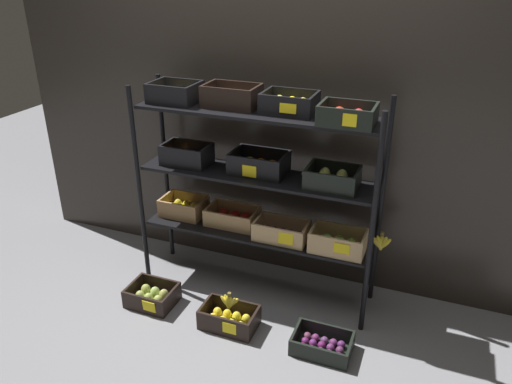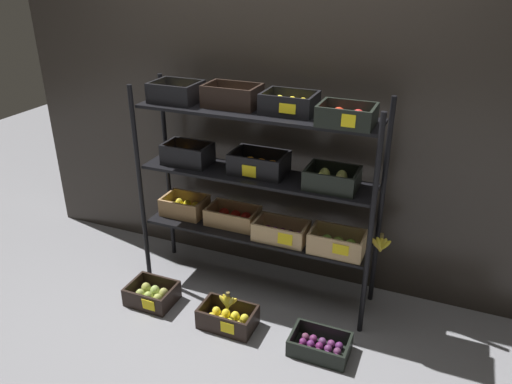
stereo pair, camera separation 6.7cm
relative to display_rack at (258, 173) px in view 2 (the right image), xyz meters
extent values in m
plane|color=gray|center=(-0.01, -0.01, -0.88)|extent=(10.00, 10.00, 0.00)
cube|color=#2D2823|center=(-0.01, 0.37, 0.22)|extent=(3.96, 0.12, 2.20)
cylinder|color=black|center=(-0.79, -0.18, -0.17)|extent=(0.03, 0.03, 1.42)
cylinder|color=black|center=(0.77, -0.18, -0.17)|extent=(0.03, 0.03, 1.42)
cylinder|color=black|center=(-0.79, 0.17, -0.17)|extent=(0.03, 0.03, 1.42)
cylinder|color=black|center=(0.77, 0.17, -0.17)|extent=(0.03, 0.03, 1.42)
cube|color=black|center=(-0.01, -0.01, -0.43)|extent=(1.53, 0.31, 0.02)
cube|color=black|center=(-0.01, -0.01, -0.02)|extent=(1.53, 0.31, 0.02)
cube|color=black|center=(-0.01, -0.01, 0.40)|extent=(1.53, 0.31, 0.02)
cube|color=#A87F51|center=(-0.58, 0.04, -0.42)|extent=(0.30, 0.23, 0.01)
cube|color=#A87F51|center=(-0.58, -0.07, -0.35)|extent=(0.30, 0.02, 0.12)
cube|color=#A87F51|center=(-0.58, 0.14, -0.35)|extent=(0.30, 0.02, 0.12)
cube|color=#A87F51|center=(-0.72, 0.04, -0.35)|extent=(0.02, 0.19, 0.12)
cube|color=#A87F51|center=(-0.44, 0.04, -0.35)|extent=(0.02, 0.19, 0.12)
ellipsoid|color=yellow|center=(-0.65, 0.01, -0.37)|extent=(0.06, 0.06, 0.08)
ellipsoid|color=yellow|center=(-0.58, 0.00, -0.37)|extent=(0.06, 0.06, 0.08)
ellipsoid|color=yellow|center=(-0.51, 0.00, -0.37)|extent=(0.06, 0.06, 0.08)
ellipsoid|color=yellow|center=(-0.65, 0.07, -0.37)|extent=(0.06, 0.06, 0.08)
ellipsoid|color=yellow|center=(-0.58, 0.07, -0.37)|extent=(0.06, 0.06, 0.08)
ellipsoid|color=yellow|center=(-0.51, 0.07, -0.37)|extent=(0.06, 0.06, 0.08)
cube|color=tan|center=(-0.20, 0.03, -0.42)|extent=(0.35, 0.22, 0.01)
cube|color=tan|center=(-0.20, -0.07, -0.36)|extent=(0.35, 0.02, 0.11)
cube|color=tan|center=(-0.20, 0.14, -0.36)|extent=(0.35, 0.02, 0.11)
cube|color=tan|center=(-0.36, 0.03, -0.36)|extent=(0.02, 0.19, 0.11)
cube|color=tan|center=(-0.03, 0.03, -0.36)|extent=(0.02, 0.19, 0.11)
sphere|color=red|center=(-0.28, 0.00, -0.38)|extent=(0.07, 0.07, 0.07)
sphere|color=red|center=(-0.20, 0.00, -0.38)|extent=(0.07, 0.07, 0.07)
sphere|color=red|center=(-0.11, 0.00, -0.38)|extent=(0.07, 0.07, 0.07)
sphere|color=red|center=(-0.28, 0.06, -0.38)|extent=(0.07, 0.07, 0.07)
sphere|color=red|center=(-0.19, 0.06, -0.38)|extent=(0.07, 0.07, 0.07)
sphere|color=red|center=(-0.11, 0.06, -0.38)|extent=(0.07, 0.07, 0.07)
cube|color=tan|center=(0.18, -0.04, -0.42)|extent=(0.35, 0.20, 0.01)
cube|color=tan|center=(0.18, -0.13, -0.36)|extent=(0.35, 0.02, 0.11)
cube|color=tan|center=(0.18, 0.05, -0.36)|extent=(0.35, 0.02, 0.11)
cube|color=tan|center=(0.02, -0.04, -0.36)|extent=(0.02, 0.17, 0.11)
cube|color=tan|center=(0.35, -0.04, -0.36)|extent=(0.02, 0.17, 0.11)
sphere|color=#5A234F|center=(0.07, -0.07, -0.39)|extent=(0.05, 0.05, 0.05)
sphere|color=#5C1859|center=(0.13, -0.07, -0.39)|extent=(0.05, 0.05, 0.05)
sphere|color=#591B4A|center=(0.18, -0.07, -0.39)|extent=(0.05, 0.05, 0.05)
sphere|color=#601D52|center=(0.24, -0.07, -0.39)|extent=(0.05, 0.05, 0.05)
sphere|color=#62274A|center=(0.29, -0.07, -0.39)|extent=(0.05, 0.05, 0.05)
sphere|color=#6D2050|center=(0.08, -0.01, -0.39)|extent=(0.05, 0.05, 0.05)
sphere|color=#572650|center=(0.13, -0.01, -0.39)|extent=(0.05, 0.05, 0.05)
sphere|color=#561846|center=(0.18, -0.01, -0.39)|extent=(0.05, 0.05, 0.05)
sphere|color=#5A2646|center=(0.24, -0.01, -0.39)|extent=(0.05, 0.05, 0.05)
sphere|color=#662255|center=(0.29, -0.01, -0.39)|extent=(0.05, 0.05, 0.05)
cube|color=yellow|center=(0.25, -0.14, -0.35)|extent=(0.10, 0.01, 0.08)
cube|color=tan|center=(0.56, -0.05, -0.42)|extent=(0.34, 0.21, 0.01)
cube|color=tan|center=(0.56, -0.15, -0.35)|extent=(0.34, 0.02, 0.13)
cube|color=tan|center=(0.56, 0.05, -0.35)|extent=(0.34, 0.02, 0.13)
cube|color=tan|center=(0.40, -0.05, -0.35)|extent=(0.02, 0.18, 0.13)
cube|color=tan|center=(0.72, -0.05, -0.35)|extent=(0.02, 0.18, 0.13)
sphere|color=#8FBD39|center=(0.48, -0.07, -0.38)|extent=(0.07, 0.07, 0.07)
sphere|color=#91B13C|center=(0.56, -0.08, -0.38)|extent=(0.07, 0.07, 0.07)
sphere|color=#92BA32|center=(0.64, -0.07, -0.38)|extent=(0.07, 0.07, 0.07)
sphere|color=#85C748|center=(0.48, -0.02, -0.38)|extent=(0.07, 0.07, 0.07)
sphere|color=#91B740|center=(0.56, -0.02, -0.38)|extent=(0.07, 0.07, 0.07)
sphere|color=#86C23A|center=(0.64, -0.02, -0.38)|extent=(0.07, 0.07, 0.07)
cube|color=yellow|center=(0.60, -0.16, -0.34)|extent=(0.10, 0.01, 0.07)
cube|color=black|center=(-0.51, 0.00, 0.00)|extent=(0.32, 0.21, 0.01)
cube|color=black|center=(-0.51, -0.10, 0.07)|extent=(0.32, 0.02, 0.13)
cube|color=black|center=(-0.51, 0.09, 0.07)|extent=(0.32, 0.02, 0.13)
cube|color=black|center=(-0.66, 0.00, 0.07)|extent=(0.02, 0.17, 0.13)
cube|color=black|center=(-0.36, 0.00, 0.07)|extent=(0.02, 0.17, 0.13)
sphere|color=orange|center=(-0.58, -0.04, 0.03)|extent=(0.06, 0.06, 0.06)
sphere|color=orange|center=(-0.51, -0.03, 0.03)|extent=(0.06, 0.06, 0.06)
sphere|color=orange|center=(-0.43, -0.03, 0.03)|extent=(0.06, 0.06, 0.06)
sphere|color=orange|center=(-0.58, 0.02, 0.03)|extent=(0.06, 0.06, 0.06)
sphere|color=orange|center=(-0.51, 0.02, 0.03)|extent=(0.06, 0.06, 0.06)
sphere|color=orange|center=(-0.43, 0.03, 0.03)|extent=(0.06, 0.06, 0.06)
cube|color=black|center=(0.00, 0.03, 0.00)|extent=(0.35, 0.24, 0.01)
cube|color=black|center=(0.00, -0.09, 0.07)|extent=(0.35, 0.02, 0.13)
cube|color=black|center=(0.00, 0.14, 0.07)|extent=(0.35, 0.02, 0.13)
cube|color=black|center=(-0.17, 0.03, 0.07)|extent=(0.02, 0.21, 0.13)
cube|color=black|center=(0.17, 0.03, 0.07)|extent=(0.02, 0.21, 0.13)
sphere|color=orange|center=(-0.08, -0.01, 0.04)|extent=(0.07, 0.07, 0.07)
sphere|color=orange|center=(0.00, 0.00, 0.04)|extent=(0.07, 0.07, 0.07)
sphere|color=orange|center=(0.08, 0.00, 0.04)|extent=(0.07, 0.07, 0.07)
sphere|color=orange|center=(-0.08, 0.06, 0.04)|extent=(0.07, 0.07, 0.07)
sphere|color=orange|center=(0.00, 0.06, 0.04)|extent=(0.07, 0.07, 0.07)
sphere|color=orange|center=(0.08, 0.06, 0.04)|extent=(0.07, 0.07, 0.07)
cube|color=yellow|center=(-0.02, -0.10, 0.05)|extent=(0.09, 0.01, 0.08)
cube|color=black|center=(0.49, -0.01, 0.00)|extent=(0.31, 0.24, 0.01)
cube|color=black|center=(0.49, -0.12, 0.06)|extent=(0.31, 0.02, 0.11)
cube|color=black|center=(0.49, 0.10, 0.06)|extent=(0.31, 0.02, 0.11)
cube|color=black|center=(0.34, -0.01, 0.06)|extent=(0.02, 0.21, 0.11)
cube|color=black|center=(0.64, -0.01, 0.06)|extent=(0.02, 0.21, 0.11)
ellipsoid|color=#B1B74E|center=(0.43, -0.05, 0.05)|extent=(0.07, 0.07, 0.09)
ellipsoid|color=tan|center=(0.54, -0.05, 0.05)|extent=(0.07, 0.07, 0.09)
ellipsoid|color=#B9C35B|center=(0.43, 0.02, 0.05)|extent=(0.07, 0.07, 0.09)
ellipsoid|color=#AFB957|center=(0.54, 0.03, 0.05)|extent=(0.07, 0.07, 0.09)
cube|color=black|center=(-0.57, 0.01, 0.41)|extent=(0.31, 0.25, 0.01)
cube|color=black|center=(-0.57, -0.10, 0.48)|extent=(0.31, 0.02, 0.12)
cube|color=black|center=(-0.57, 0.13, 0.48)|extent=(0.31, 0.02, 0.12)
cube|color=black|center=(-0.72, 0.01, 0.48)|extent=(0.02, 0.21, 0.12)
cube|color=black|center=(-0.43, 0.01, 0.48)|extent=(0.02, 0.21, 0.12)
sphere|color=#D2C856|center=(-0.62, -0.03, 0.45)|extent=(0.07, 0.07, 0.07)
sphere|color=gold|center=(-0.52, -0.02, 0.45)|extent=(0.07, 0.07, 0.07)
sphere|color=gold|center=(-0.63, 0.05, 0.45)|extent=(0.07, 0.07, 0.07)
sphere|color=gold|center=(-0.52, 0.05, 0.45)|extent=(0.07, 0.07, 0.07)
cube|color=black|center=(-0.19, 0.04, 0.41)|extent=(0.34, 0.22, 0.01)
cube|color=black|center=(-0.19, -0.06, 0.48)|extent=(0.34, 0.02, 0.13)
cube|color=black|center=(-0.19, 0.15, 0.48)|extent=(0.34, 0.02, 0.13)
cube|color=black|center=(-0.35, 0.04, 0.48)|extent=(0.02, 0.19, 0.13)
cube|color=black|center=(-0.03, 0.04, 0.48)|extent=(0.02, 0.19, 0.13)
ellipsoid|color=brown|center=(-0.28, 0.01, 0.45)|extent=(0.05, 0.05, 0.07)
ellipsoid|color=brown|center=(-0.22, 0.01, 0.45)|extent=(0.05, 0.05, 0.07)
ellipsoid|color=brown|center=(-0.16, 0.00, 0.45)|extent=(0.05, 0.05, 0.07)
ellipsoid|color=brown|center=(-0.09, 0.00, 0.45)|extent=(0.05, 0.05, 0.07)
ellipsoid|color=brown|center=(-0.28, 0.08, 0.45)|extent=(0.05, 0.05, 0.07)
ellipsoid|color=brown|center=(-0.22, 0.07, 0.45)|extent=(0.05, 0.05, 0.07)
ellipsoid|color=brown|center=(-0.15, 0.07, 0.45)|extent=(0.05, 0.05, 0.07)
ellipsoid|color=brown|center=(-0.09, 0.08, 0.45)|extent=(0.05, 0.05, 0.07)
cube|color=black|center=(0.19, 0.04, 0.41)|extent=(0.32, 0.24, 0.01)
cube|color=black|center=(0.19, -0.07, 0.47)|extent=(0.32, 0.02, 0.11)
cube|color=black|center=(0.19, 0.16, 0.47)|extent=(0.32, 0.02, 0.11)
cube|color=black|center=(0.04, 0.04, 0.47)|extent=(0.02, 0.21, 0.11)
cube|color=black|center=(0.34, 0.04, 0.47)|extent=(0.02, 0.21, 0.11)
ellipsoid|color=yellow|center=(0.11, 0.00, 0.46)|extent=(0.06, 0.06, 0.08)
ellipsoid|color=yellow|center=(0.18, 0.01, 0.46)|extent=(0.06, 0.06, 0.08)
ellipsoid|color=yellow|center=(0.26, 0.01, 0.46)|extent=(0.06, 0.06, 0.08)
ellipsoid|color=yellow|center=(0.11, 0.08, 0.46)|extent=(0.06, 0.06, 0.08)
ellipsoid|color=yellow|center=(0.19, 0.08, 0.46)|extent=(0.06, 0.06, 0.08)
ellipsoid|color=yellow|center=(0.26, 0.08, 0.46)|extent=(0.06, 0.06, 0.08)
cube|color=yellow|center=(0.22, -0.08, 0.47)|extent=(0.10, 0.01, 0.06)
cube|color=black|center=(0.56, -0.06, 0.41)|extent=(0.31, 0.23, 0.01)
cube|color=black|center=(0.56, -0.17, 0.47)|extent=(0.31, 0.02, 0.10)
cube|color=black|center=(0.56, 0.05, 0.47)|extent=(0.31, 0.02, 0.10)
cube|color=black|center=(0.41, -0.06, 0.47)|extent=(0.02, 0.20, 0.10)
cube|color=black|center=(0.70, -0.06, 0.47)|extent=(0.02, 0.20, 0.10)
sphere|color=red|center=(0.50, -0.09, 0.45)|extent=(0.07, 0.07, 0.07)
sphere|color=red|center=(0.60, -0.09, 0.45)|extent=(0.07, 0.07, 0.07)
sphere|color=red|center=(0.50, -0.02, 0.45)|extent=(0.07, 0.07, 0.07)
sphere|color=red|center=(0.61, -0.02, 0.45)|extent=(0.07, 0.07, 0.07)
cube|color=yellow|center=(0.59, -0.18, 0.47)|extent=(0.08, 0.01, 0.07)
cylinder|color=brown|center=(0.81, 0.05, -0.30)|extent=(0.02, 0.02, 0.02)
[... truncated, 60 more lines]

